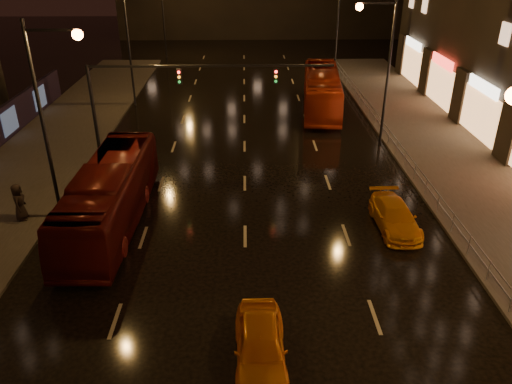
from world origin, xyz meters
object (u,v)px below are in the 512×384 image
taxi_near (260,346)px  pedestrian_c (19,202)px  bus_curb (322,90)px  bus_red (110,195)px  taxi_far (395,217)px

taxi_near → pedestrian_c: size_ratio=2.22×
bus_curb → taxi_near: (-6.06, -28.60, -0.93)m
taxi_near → pedestrian_c: (-11.98, 9.92, 0.39)m
bus_red → bus_curb: bearing=55.9°
pedestrian_c → bus_red: bearing=-101.3°
bus_curb → pedestrian_c: 25.97m
bus_red → pedestrian_c: 4.76m
bus_red → taxi_far: (14.27, -0.83, -0.96)m
bus_curb → taxi_far: size_ratio=2.69×
bus_red → bus_curb: bus_curb is taller
bus_red → taxi_far: size_ratio=2.58×
taxi_far → pedestrian_c: pedestrian_c is taller
bus_curb → bus_red: bearing=-118.8°
bus_curb → pedestrian_c: (-18.04, -18.67, -0.54)m
bus_curb → taxi_near: bus_curb is taller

